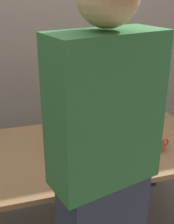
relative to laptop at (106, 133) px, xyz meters
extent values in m
cube|color=olive|center=(-0.15, -0.07, -0.06)|extent=(1.60, 0.87, 0.03)
cylinder|color=#2D2D30|center=(0.59, 0.30, -0.43)|extent=(0.06, 0.06, 0.69)
cube|color=#B7BABC|center=(0.01, -0.06, -0.04)|extent=(0.39, 0.30, 0.01)
cube|color=#232326|center=(0.01, -0.08, -0.03)|extent=(0.32, 0.19, 0.00)
cube|color=#B7BABC|center=(-0.01, 0.10, 0.07)|extent=(0.36, 0.13, 0.21)
cube|color=black|center=(-0.01, 0.10, 0.07)|extent=(0.33, 0.12, 0.19)
cylinder|color=brown|center=(-0.31, 0.05, 0.05)|extent=(0.07, 0.07, 0.20)
cone|color=brown|center=(-0.31, 0.05, 0.17)|extent=(0.07, 0.07, 0.02)
cylinder|color=brown|center=(-0.31, 0.05, 0.22)|extent=(0.03, 0.03, 0.09)
cylinder|color=#BFB74C|center=(-0.31, 0.05, 0.27)|extent=(0.03, 0.03, 0.01)
cylinder|color=#4CCF56|center=(-0.31, 0.05, 0.06)|extent=(0.07, 0.07, 0.07)
cylinder|color=#1E5123|center=(-0.33, -0.06, 0.05)|extent=(0.07, 0.07, 0.20)
cone|color=#1E5123|center=(-0.33, -0.06, 0.16)|extent=(0.07, 0.07, 0.02)
cylinder|color=#1E5123|center=(-0.33, -0.06, 0.21)|extent=(0.03, 0.03, 0.07)
cylinder|color=#BFB74C|center=(-0.33, -0.06, 0.25)|extent=(0.03, 0.03, 0.01)
cylinder|color=silver|center=(-0.33, -0.06, 0.06)|extent=(0.07, 0.07, 0.07)
cube|color=#2D6B38|center=(-0.29, -0.74, 0.49)|extent=(0.47, 0.31, 0.61)
cylinder|color=#BF4C33|center=(0.27, -0.24, 0.00)|extent=(0.08, 0.08, 0.09)
torus|color=#BF4C33|center=(0.31, -0.24, 0.00)|extent=(0.06, 0.01, 0.06)
cube|color=gray|center=(-0.15, 0.83, 0.53)|extent=(6.00, 0.10, 2.60)
camera|label=1|loc=(-0.66, -1.74, 0.94)|focal=48.37mm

